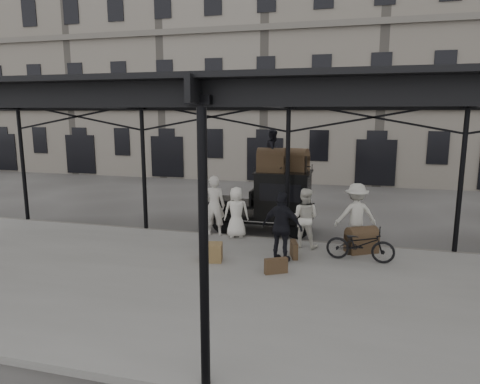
# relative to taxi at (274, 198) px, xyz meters

# --- Properties ---
(ground) EXTENTS (120.00, 120.00, 0.00)m
(ground) POSITION_rel_taxi_xyz_m (0.65, -3.30, -1.20)
(ground) COLOR #383533
(ground) RESTS_ON ground
(platform) EXTENTS (28.00, 8.00, 0.15)m
(platform) POSITION_rel_taxi_xyz_m (0.65, -5.30, -1.13)
(platform) COLOR slate
(platform) RESTS_ON ground
(canopy) EXTENTS (22.50, 9.00, 4.74)m
(canopy) POSITION_rel_taxi_xyz_m (0.65, -5.02, 3.39)
(canopy) COLOR black
(canopy) RESTS_ON ground
(building_frontage) EXTENTS (64.00, 8.00, 14.00)m
(building_frontage) POSITION_rel_taxi_xyz_m (0.65, 14.70, 5.80)
(building_frontage) COLOR slate
(building_frontage) RESTS_ON ground
(taxi) EXTENTS (3.65, 1.55, 2.18)m
(taxi) POSITION_rel_taxi_xyz_m (0.00, 0.00, 0.00)
(taxi) COLOR black
(taxi) RESTS_ON ground
(porter_left) EXTENTS (0.81, 0.60, 2.02)m
(porter_left) POSITION_rel_taxi_xyz_m (-1.74, -1.50, -0.05)
(porter_left) COLOR beige
(porter_left) RESTS_ON platform
(porter_midleft) EXTENTS (0.96, 0.79, 1.81)m
(porter_midleft) POSITION_rel_taxi_xyz_m (1.29, -1.97, -0.15)
(porter_midleft) COLOR silver
(porter_midleft) RESTS_ON platform
(porter_centre) EXTENTS (0.94, 0.75, 1.67)m
(porter_centre) POSITION_rel_taxi_xyz_m (-0.98, -1.50, -0.22)
(porter_centre) COLOR silver
(porter_centre) RESTS_ON platform
(porter_official) EXTENTS (1.21, 0.70, 1.94)m
(porter_official) POSITION_rel_taxi_xyz_m (0.86, -3.47, -0.08)
(porter_official) COLOR black
(porter_official) RESTS_ON platform
(porter_right) EXTENTS (1.41, 1.04, 1.95)m
(porter_right) POSITION_rel_taxi_xyz_m (2.79, -1.50, -0.08)
(porter_right) COLOR beige
(porter_right) RESTS_ON platform
(bicycle) EXTENTS (1.87, 0.76, 0.96)m
(bicycle) POSITION_rel_taxi_xyz_m (2.93, -2.85, -0.57)
(bicycle) COLOR black
(bicycle) RESTS_ON platform
(porter_roof) EXTENTS (0.72, 0.82, 1.43)m
(porter_roof) POSITION_rel_taxi_xyz_m (-0.03, -0.10, 1.69)
(porter_roof) COLOR black
(porter_roof) RESTS_ON taxi
(steamer_trunk_roof_near) EXTENTS (0.94, 0.58, 0.69)m
(steamer_trunk_roof_near) POSITION_rel_taxi_xyz_m (-0.08, -0.25, 1.32)
(steamer_trunk_roof_near) COLOR #4C3B23
(steamer_trunk_roof_near) RESTS_ON taxi
(steamer_trunk_roof_far) EXTENTS (1.02, 0.78, 0.66)m
(steamer_trunk_roof_far) POSITION_rel_taxi_xyz_m (0.67, 0.20, 1.31)
(steamer_trunk_roof_far) COLOR #4C3B23
(steamer_trunk_roof_far) RESTS_ON taxi
(steamer_trunk_platform) EXTENTS (1.02, 0.90, 0.64)m
(steamer_trunk_platform) POSITION_rel_taxi_xyz_m (2.98, -2.05, -0.73)
(steamer_trunk_platform) COLOR #4C3B23
(steamer_trunk_platform) RESTS_ON platform
(wicker_hamper) EXTENTS (0.68, 0.57, 0.50)m
(wicker_hamper) POSITION_rel_taxi_xyz_m (-1.03, -3.93, -0.80)
(wicker_hamper) COLOR olive
(wicker_hamper) RESTS_ON platform
(suitcase_upright) EXTENTS (0.31, 0.62, 0.45)m
(suitcase_upright) POSITION_rel_taxi_xyz_m (1.13, -3.01, -0.83)
(suitcase_upright) COLOR #4C3B23
(suitcase_upright) RESTS_ON platform
(suitcase_flat) EXTENTS (0.59, 0.43, 0.40)m
(suitcase_flat) POSITION_rel_taxi_xyz_m (0.87, -4.38, -0.85)
(suitcase_flat) COLOR #4C3B23
(suitcase_flat) RESTS_ON platform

